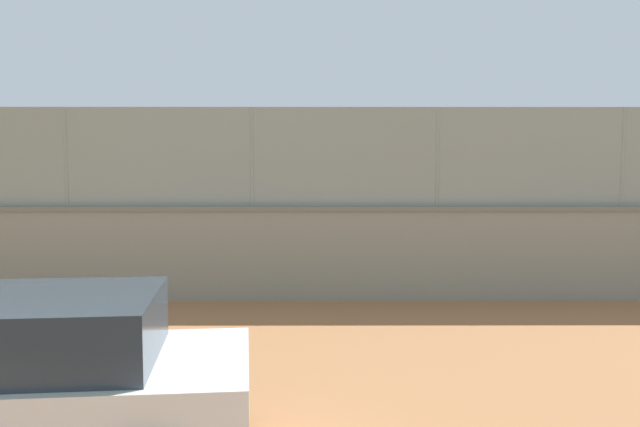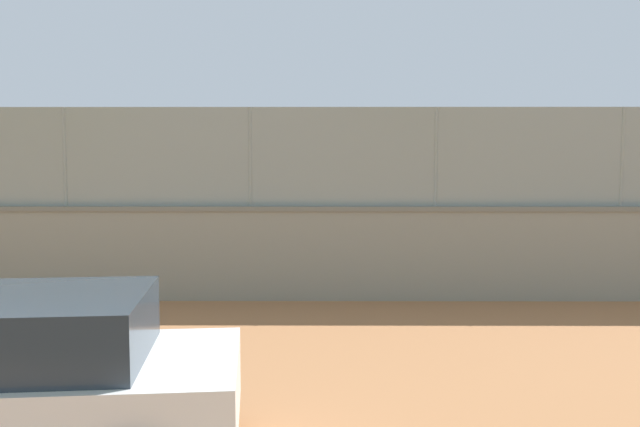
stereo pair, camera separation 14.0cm
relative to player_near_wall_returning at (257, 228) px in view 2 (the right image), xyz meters
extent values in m
plane|color=#A36B42|center=(-3.39, -8.88, -0.99)|extent=(260.00, 260.00, 0.00)
cube|color=gray|center=(-3.47, 2.64, -0.19)|extent=(33.39, 0.94, 1.60)
cube|color=slate|center=(-3.47, 2.64, 0.65)|extent=(33.40, 1.00, 0.08)
cube|color=gray|center=(-3.47, 2.64, 1.56)|extent=(32.72, 0.63, 1.74)
cylinder|color=gray|center=(-6.74, 2.58, 1.56)|extent=(0.07, 0.07, 1.74)
cylinder|color=gray|center=(-3.47, 2.64, 1.56)|extent=(0.07, 0.07, 1.74)
cylinder|color=gray|center=(-0.20, 2.70, 1.56)|extent=(0.07, 0.07, 1.74)
cylinder|color=gray|center=(3.07, 2.76, 1.56)|extent=(0.07, 0.07, 1.74)
cylinder|color=#B2B2B2|center=(-0.06, 0.09, -0.58)|extent=(0.21, 0.21, 0.82)
cylinder|color=#B2B2B2|center=(0.08, -0.05, -0.58)|extent=(0.21, 0.21, 0.82)
cylinder|color=#3372B2|center=(0.01, 0.02, 0.14)|extent=(0.48, 0.48, 0.61)
cylinder|color=tan|center=(-0.24, 0.20, 0.26)|extent=(0.47, 0.47, 0.17)
cylinder|color=tan|center=(0.02, -0.41, 0.26)|extent=(0.47, 0.47, 0.17)
sphere|color=tan|center=(0.01, 0.02, 0.55)|extent=(0.23, 0.23, 0.23)
cylinder|color=navy|center=(0.01, 0.02, 0.65)|extent=(0.34, 0.34, 0.05)
cylinder|color=black|center=(-0.10, -0.54, 0.26)|extent=(0.24, 0.24, 0.04)
ellipsoid|color=#333338|center=(-0.26, -0.69, 0.26)|extent=(0.23, 0.24, 0.24)
cylinder|color=#B2B2B2|center=(-1.95, -2.28, -0.61)|extent=(0.17, 0.17, 0.76)
cylinder|color=#B2B2B2|center=(-1.92, -2.48, -0.61)|extent=(0.17, 0.17, 0.76)
cylinder|color=white|center=(-1.93, -2.38, 0.05)|extent=(0.38, 0.38, 0.56)
cylinder|color=brown|center=(-2.02, -2.09, 0.16)|extent=(0.54, 0.15, 0.16)
cylinder|color=brown|center=(-2.20, -2.70, 0.16)|extent=(0.54, 0.15, 0.16)
sphere|color=brown|center=(-1.93, -2.38, 0.44)|extent=(0.21, 0.21, 0.21)
cylinder|color=red|center=(-1.93, -2.38, 0.53)|extent=(0.25, 0.25, 0.05)
cylinder|color=black|center=(-2.38, -2.72, 0.16)|extent=(0.30, 0.07, 0.04)
ellipsoid|color=#333338|center=(-2.60, -2.74, 0.16)|extent=(0.30, 0.06, 0.24)
cylinder|color=#591919|center=(0.68, -7.61, -0.58)|extent=(0.20, 0.20, 0.81)
cylinder|color=#591919|center=(0.59, -7.79, -0.58)|extent=(0.20, 0.20, 0.81)
cylinder|color=orange|center=(0.64, -7.70, 0.12)|extent=(0.45, 0.45, 0.60)
cylinder|color=tan|center=(0.72, -7.40, 0.24)|extent=(0.55, 0.33, 0.17)
cylinder|color=tan|center=(0.23, -7.84, 0.24)|extent=(0.55, 0.33, 0.17)
sphere|color=tan|center=(0.64, -7.70, 0.53)|extent=(0.23, 0.23, 0.23)
cylinder|color=navy|center=(0.64, -7.70, 0.63)|extent=(0.32, 0.32, 0.05)
sphere|color=white|center=(-0.58, 0.83, 0.12)|extent=(0.14, 0.14, 0.14)
sphere|color=#3399D8|center=(-2.99, 0.72, -0.93)|extent=(0.11, 0.11, 0.11)
cylinder|color=black|center=(-0.08, 8.47, -0.68)|extent=(0.64, 0.27, 0.62)
camera|label=1|loc=(-1.58, 15.09, 1.66)|focal=39.46mm
camera|label=2|loc=(-1.72, 15.09, 1.66)|focal=39.46mm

